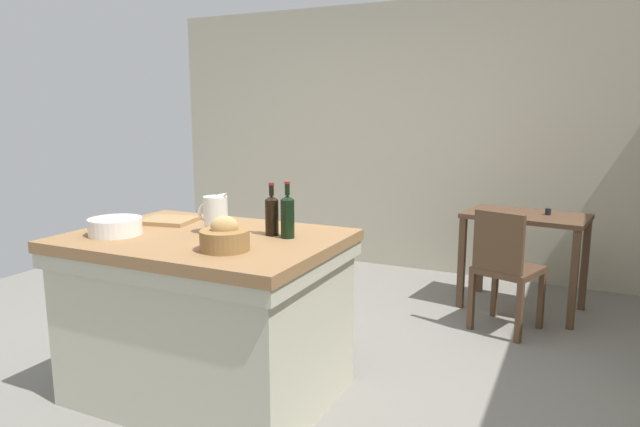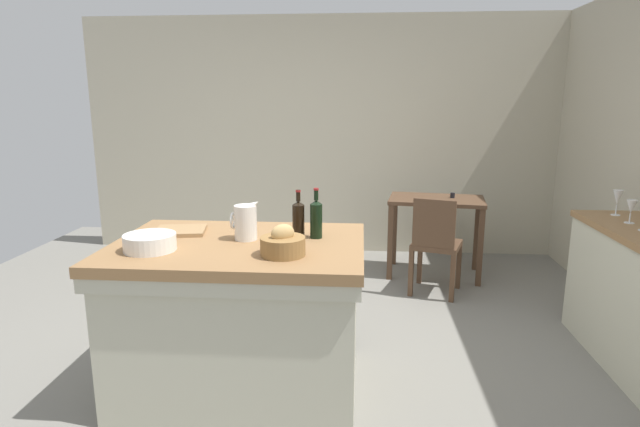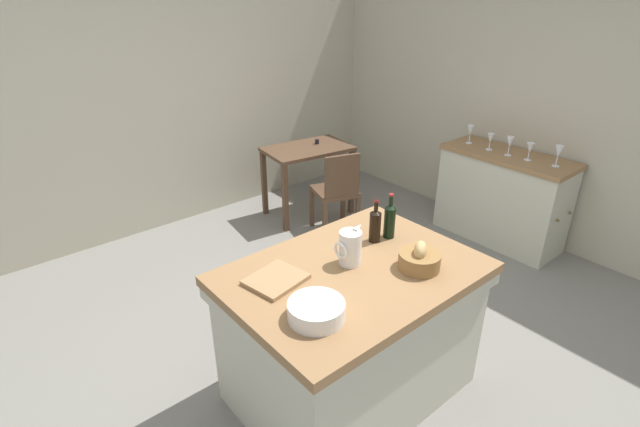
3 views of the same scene
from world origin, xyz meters
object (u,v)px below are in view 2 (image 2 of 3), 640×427
at_px(wine_bottle_amber, 298,218).
at_px(wine_glass_far_right, 618,198).
at_px(wine_bottle_dark, 316,218).
at_px(bread_basket, 283,244).
at_px(wine_glass_right, 631,207).
at_px(wooden_chair, 435,243).
at_px(pitcher, 245,222).
at_px(writing_desk, 436,211).
at_px(cutting_board, 181,231).
at_px(wash_bowl, 150,242).
at_px(island_table, 241,311).

xyz_separation_m(wine_bottle_amber, wine_glass_far_right, (2.18, 0.79, 0.00)).
height_order(wine_bottle_dark, wine_bottle_amber, wine_bottle_dark).
distance_m(bread_basket, wine_bottle_amber, 0.39).
relative_size(wine_bottle_dark, wine_glass_right, 1.88).
relative_size(wooden_chair, pitcher, 3.62).
relative_size(bread_basket, wine_glass_far_right, 1.30).
height_order(writing_desk, wine_bottle_dark, wine_bottle_dark).
bearing_deg(wine_bottle_amber, cutting_board, 177.55).
distance_m(writing_desk, wash_bowl, 3.05).
bearing_deg(writing_desk, pitcher, -123.35).
distance_m(wine_bottle_amber, wine_glass_right, 2.23).
relative_size(cutting_board, wine_bottle_amber, 1.05).
distance_m(bread_basket, wine_bottle_dark, 0.39).
bearing_deg(wooden_chair, wine_bottle_amber, -124.77).
relative_size(wooden_chair, wine_glass_right, 5.62).
bearing_deg(pitcher, bread_basket, -47.92).
xyz_separation_m(wine_glass_right, wine_glass_far_right, (0.02, 0.24, 0.02)).
bearing_deg(cutting_board, wooden_chair, 39.48).
distance_m(pitcher, wash_bowl, 0.54).
bearing_deg(wine_glass_right, cutting_board, -169.84).
xyz_separation_m(writing_desk, pitcher, (-1.40, -2.13, 0.37)).
distance_m(wooden_chair, cutting_board, 2.33).
bearing_deg(cutting_board, wash_bowl, -95.06).
bearing_deg(island_table, wash_bowl, -155.80).
distance_m(cutting_board, wine_glass_far_right, 3.02).
relative_size(wash_bowl, wine_bottle_dark, 0.94).
bearing_deg(wooden_chair, writing_desk, 82.49).
distance_m(pitcher, wine_bottle_dark, 0.41).
height_order(island_table, wine_glass_far_right, wine_glass_far_right).
bearing_deg(writing_desk, wash_bowl, -128.01).
relative_size(wooden_chair, wine_bottle_dark, 2.98).
bearing_deg(writing_desk, island_table, -123.11).
bearing_deg(wine_glass_right, bread_basket, -156.99).
distance_m(cutting_board, wine_glass_right, 2.94).
xyz_separation_m(writing_desk, wash_bowl, (-1.87, -2.39, 0.31)).
relative_size(wine_bottle_amber, wine_glass_far_right, 1.55).
xyz_separation_m(pitcher, wine_glass_far_right, (2.48, 0.89, 0.01)).
bearing_deg(wooden_chair, wine_bottle_dark, -121.50).
bearing_deg(island_table, wine_bottle_dark, 17.10).
bearing_deg(cutting_board, island_table, -24.88).
height_order(island_table, wine_bottle_dark, wine_bottle_dark).
relative_size(writing_desk, wine_glass_far_right, 5.33).
bearing_deg(wash_bowl, wine_glass_right, 17.14).
relative_size(cutting_board, wine_glass_right, 1.87).
bearing_deg(wash_bowl, bread_basket, -2.39).
height_order(island_table, bread_basket, bread_basket).
height_order(wine_bottle_dark, wine_glass_right, wine_bottle_dark).
bearing_deg(bread_basket, wine_bottle_dark, 68.32).
bearing_deg(wine_bottle_amber, island_table, -154.62).
height_order(island_table, cutting_board, cutting_board).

